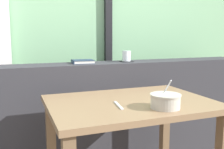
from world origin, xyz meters
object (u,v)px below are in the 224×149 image
Objects in this scene: soup_bowl at (165,101)px; fork_utensil at (118,105)px; breakfast_table at (130,119)px; juice_glass at (126,56)px; closed_book at (83,62)px; coaster_square at (126,61)px.

soup_bowl is 0.27m from fork_utensil.
breakfast_table is 10.99× the size of juice_glass.
soup_bowl is at bearing -74.90° from closed_book.
soup_bowl is (0.11, -0.22, 0.16)m from breakfast_table.
closed_book reaches higher than coaster_square.
coaster_square is 0.54× the size of closed_book.
closed_book reaches higher than breakfast_table.
breakfast_table is at bearing -111.85° from juice_glass.
coaster_square is (0.26, 0.65, 0.29)m from breakfast_table.
fork_utensil is at bearing -117.05° from juice_glass.
fork_utensil is (-0.23, 0.14, -0.04)m from soup_bowl.
closed_book is at bearing 105.10° from soup_bowl.
coaster_square reaches higher than fork_utensil.
coaster_square reaches higher than soup_bowl.
soup_bowl is 1.01× the size of fork_utensil.
juice_glass reaches higher than breakfast_table.
breakfast_table is at bearing -111.85° from coaster_square.
fork_utensil is (-0.11, -0.08, 0.12)m from breakfast_table.
juice_glass is 0.90m from soup_bowl.
closed_book is 1.07× the size of soup_bowl.
breakfast_table is 5.43× the size of closed_book.
juice_glass is at bearing 80.25° from soup_bowl.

